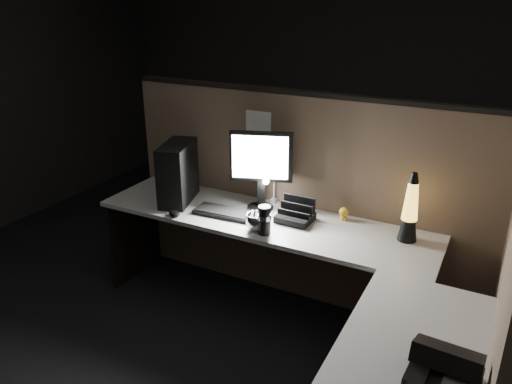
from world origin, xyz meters
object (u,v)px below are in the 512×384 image
at_px(pc_tower, 178,173).
at_px(keyboard, 231,214).
at_px(lava_lamp, 410,213).
at_px(monitor, 261,163).
at_px(desk_phone, 444,370).

xyz_separation_m(pc_tower, keyboard, (0.46, -0.05, -0.20)).
distance_m(keyboard, lava_lamp, 1.15).
bearing_deg(monitor, lava_lamp, -20.26).
bearing_deg(keyboard, lava_lamp, 5.52).
height_order(pc_tower, monitor, monitor).
relative_size(monitor, desk_phone, 1.92).
bearing_deg(desk_phone, keyboard, 151.07).
distance_m(pc_tower, lava_lamp, 1.59).
xyz_separation_m(keyboard, lava_lamp, (1.12, 0.19, 0.17)).
height_order(monitor, lava_lamp, monitor).
bearing_deg(desk_phone, lava_lamp, 111.84).
relative_size(pc_tower, desk_phone, 1.49).
bearing_deg(lava_lamp, pc_tower, -175.18).
bearing_deg(monitor, keyboard, -139.57).
distance_m(monitor, desk_phone, 1.82).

